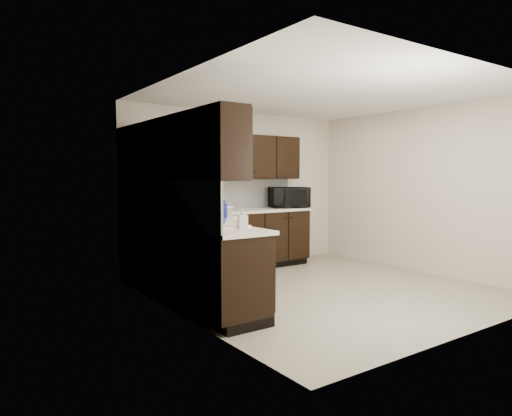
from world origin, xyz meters
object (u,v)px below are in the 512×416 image
at_px(storage_bin, 206,215).
at_px(blue_pitcher, 217,213).
at_px(sink, 209,231).
at_px(toaster_oven, 164,206).
at_px(microwave, 289,197).

distance_m(storage_bin, blue_pitcher, 0.20).
bearing_deg(blue_pitcher, sink, 154.28).
bearing_deg(toaster_oven, microwave, -15.57).
relative_size(sink, blue_pitcher, 3.11).
distance_m(sink, toaster_oven, 1.77).
distance_m(microwave, storage_bin, 2.78).
height_order(toaster_oven, storage_bin, toaster_oven).
height_order(storage_bin, blue_pitcher, blue_pitcher).
distance_m(sink, blue_pitcher, 0.21).
bearing_deg(toaster_oven, blue_pitcher, -107.90).
bearing_deg(storage_bin, blue_pitcher, -83.22).
bearing_deg(microwave, blue_pitcher, -123.49).
distance_m(microwave, blue_pitcher, 2.87).
bearing_deg(microwave, sink, -124.66).
xyz_separation_m(sink, toaster_oven, (0.24, 1.75, 0.17)).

